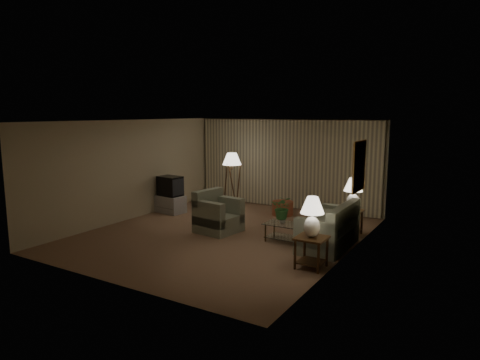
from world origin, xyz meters
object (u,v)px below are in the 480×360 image
(ottoman, at_px, (283,208))
(vase, at_px, (282,220))
(table_lamp_far, at_px, (353,191))
(floor_lamp, at_px, (232,180))
(sofa, at_px, (328,230))
(table_lamp_near, at_px, (312,213))
(side_table_near, at_px, (311,247))
(side_table_far, at_px, (352,218))
(coffee_table, at_px, (288,230))
(tv_cabinet, at_px, (171,204))
(crt_tv, at_px, (170,186))
(armchair, at_px, (219,216))

(ottoman, height_order, vase, vase)
(table_lamp_far, height_order, floor_lamp, floor_lamp)
(sofa, xyz_separation_m, floor_lamp, (-3.68, 1.96, 0.51))
(table_lamp_near, distance_m, vase, 1.82)
(sofa, distance_m, side_table_near, 1.36)
(side_table_far, xyz_separation_m, coffee_table, (-1.04, -1.35, -0.12))
(side_table_near, relative_size, vase, 3.78)
(side_table_near, xyz_separation_m, tv_cabinet, (-5.20, 2.11, -0.16))
(ottoman, relative_size, vase, 3.75)
(crt_tv, relative_size, ottoman, 1.20)
(coffee_table, bearing_deg, armchair, -176.90)
(coffee_table, bearing_deg, table_lamp_far, 52.28)
(tv_cabinet, bearing_deg, coffee_table, -4.98)
(armchair, bearing_deg, table_lamp_near, -105.08)
(vase, bearing_deg, floor_lamp, 142.02)
(side_table_far, relative_size, vase, 3.78)
(side_table_far, relative_size, tv_cabinet, 0.68)
(tv_cabinet, height_order, floor_lamp, floor_lamp)
(sofa, xyz_separation_m, crt_tv, (-5.05, 0.76, 0.40))
(side_table_far, distance_m, table_lamp_near, 2.68)
(table_lamp_near, bearing_deg, side_table_near, -45.00)
(side_table_near, bearing_deg, table_lamp_far, 90.00)
(side_table_far, distance_m, vase, 1.81)
(tv_cabinet, height_order, vase, vase)
(armchair, relative_size, table_lamp_far, 1.51)
(side_table_far, relative_size, crt_tv, 0.84)
(crt_tv, relative_size, vase, 4.50)
(coffee_table, bearing_deg, sofa, 6.38)
(sofa, distance_m, tv_cabinet, 5.11)
(tv_cabinet, bearing_deg, armchair, -15.63)
(side_table_far, distance_m, crt_tv, 5.24)
(side_table_near, xyz_separation_m, table_lamp_near, (-0.00, 0.00, 0.64))
(sofa, distance_m, armchair, 2.72)
(armchair, distance_m, coffee_table, 1.83)
(tv_cabinet, xyz_separation_m, vase, (4.01, -0.86, 0.24))
(sofa, height_order, tv_cabinet, sofa)
(table_lamp_far, xyz_separation_m, crt_tv, (-5.20, -0.49, -0.27))
(table_lamp_near, bearing_deg, floor_lamp, 139.19)
(vase, bearing_deg, table_lamp_far, 48.50)
(side_table_near, height_order, coffee_table, side_table_near)
(side_table_far, xyz_separation_m, tv_cabinet, (-5.20, -0.49, -0.15))
(coffee_table, bearing_deg, ottoman, 118.22)
(floor_lamp, relative_size, ottoman, 2.88)
(armchair, relative_size, vase, 7.32)
(crt_tv, height_order, vase, crt_tv)
(table_lamp_near, height_order, crt_tv, table_lamp_near)
(armchair, distance_m, vase, 1.68)
(crt_tv, bearing_deg, coffee_table, -4.98)
(coffee_table, height_order, tv_cabinet, tv_cabinet)
(armchair, xyz_separation_m, tv_cabinet, (-2.34, 0.96, -0.15))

